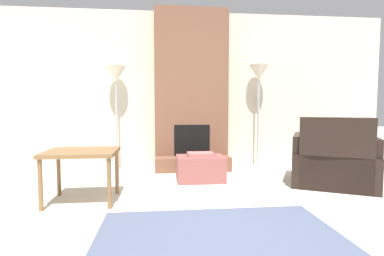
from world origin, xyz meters
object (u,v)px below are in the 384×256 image
Objects in this scene: side_table at (82,157)px; floor_lamp_left at (116,80)px; armchair at (333,163)px; floor_lamp_right at (259,78)px; ottoman at (200,168)px.

floor_lamp_left reaches higher than side_table.
armchair is 0.74× the size of floor_lamp_right.
ottoman is at bearing 28.59° from side_table.
floor_lamp_right is (-0.58, 1.27, 1.20)m from armchair.
floor_lamp_left is at bearing 145.70° from ottoman.
ottoman is 0.51× the size of armchair.
ottoman is 0.38× the size of floor_lamp_right.
floor_lamp_left is at bearing 3.91° from armchair.
ottoman is 0.39× the size of floor_lamp_left.
armchair is 0.77× the size of floor_lamp_left.
side_table is at bearing -147.13° from floor_lamp_right.
ottoman is at bearing 13.18° from armchair.
floor_lamp_left is (0.15, 1.60, 0.96)m from side_table.
side_table reaches higher than ottoman.
side_table is (-1.38, -0.75, 0.31)m from ottoman.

